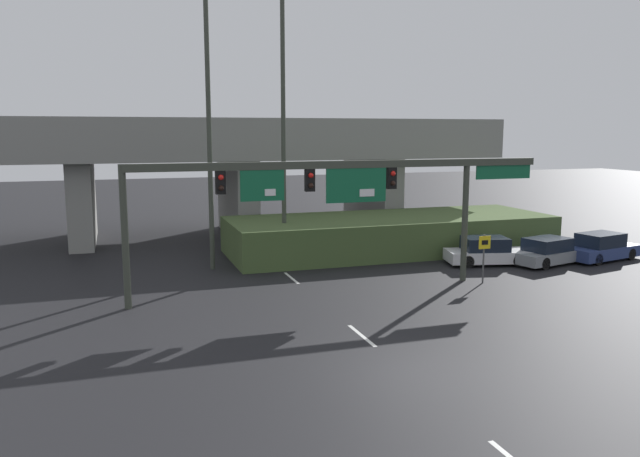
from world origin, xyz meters
TOP-DOWN VIEW (x-y plane):
  - ground_plane at (0.00, 0.00)m, footprint 160.00×160.00m
  - lane_markings at (0.00, 12.24)m, footprint 0.14×38.30m
  - signal_gantry at (1.27, 9.23)m, footprint 18.75×0.44m
  - speed_limit_sign at (8.15, 8.47)m, footprint 0.60×0.11m
  - highway_light_pole_near at (0.78, 16.43)m, footprint 0.70×0.36m
  - highway_light_pole_far at (-3.29, 15.39)m, footprint 0.70×0.36m
  - overpass_bridge at (0.00, 25.64)m, footprint 34.70×9.86m
  - grass_embankment at (7.31, 16.96)m, footprint 18.78×6.52m
  - parked_sedan_near_right at (10.66, 12.04)m, footprint 4.64×2.76m
  - parked_sedan_mid_right at (13.76, 11.03)m, footprint 4.69×2.82m
  - parked_sedan_far_right at (17.17, 11.00)m, footprint 4.81×2.68m

SIDE VIEW (x-z plane):
  - ground_plane at x=0.00m, z-range 0.00..0.00m
  - lane_markings at x=0.00m, z-range 0.00..0.01m
  - parked_sedan_mid_right at x=13.76m, z-range -0.05..1.36m
  - parked_sedan_near_right at x=10.66m, z-range -0.06..1.39m
  - parked_sedan_far_right at x=17.17m, z-range -0.06..1.44m
  - grass_embankment at x=7.31m, z-range 0.00..2.05m
  - speed_limit_sign at x=8.15m, z-range 0.35..2.62m
  - signal_gantry at x=1.27m, z-range 1.87..7.58m
  - overpass_bridge at x=0.00m, z-range 1.38..9.13m
  - highway_light_pole_near at x=0.78m, z-range 0.38..16.41m
  - highway_light_pole_far at x=-3.29m, z-range 0.38..16.76m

